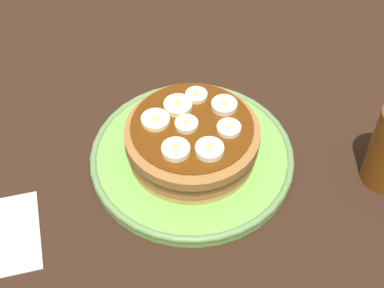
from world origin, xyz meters
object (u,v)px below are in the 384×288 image
Objects in this scene: banana_slice_7 at (178,106)px; banana_slice_0 at (187,127)px; pancake_stack at (193,139)px; banana_slice_2 at (155,120)px; banana_slice_5 at (224,106)px; banana_slice_3 at (196,96)px; banana_slice_4 at (176,150)px; banana_slice_6 at (229,128)px; plate at (192,156)px; banana_slice_1 at (210,150)px.

banana_slice_0 is at bearing -165.83° from banana_slice_7.
banana_slice_7 reaches higher than pancake_stack.
banana_slice_5 reaches higher than banana_slice_2.
pancake_stack is 6.29× the size of banana_slice_3.
banana_slice_5 is at bearing -76.68° from banana_slice_2.
banana_slice_4 is at bearing 151.53° from pancake_stack.
banana_slice_6 is 0.83× the size of banana_slice_7.
banana_slice_6 is at bearing -148.65° from banana_slice_3.
banana_slice_4 is 0.95× the size of banana_slice_7.
banana_slice_3 is 3.01cm from banana_slice_7.
banana_slice_4 is at bearing 158.13° from banana_slice_0.
banana_slice_5 is at bearing -55.24° from pancake_stack.
banana_slice_0 and banana_slice_3 have the same top height.
pancake_stack is at bearing -53.96° from banana_slice_0.
banana_slice_3 is at bearing -52.96° from banana_slice_7.
banana_slice_2 is 1.18× the size of banana_slice_6.
banana_slice_5 is at bearing -55.18° from plate.
pancake_stack is 5.03× the size of banana_slice_2.
banana_slice_5 is (2.91, -4.18, 6.11)cm from plate.
banana_slice_0 is at bearing 85.15° from banana_slice_6.
pancake_stack is at bearing -150.19° from banana_slice_7.
banana_slice_0 is at bearing 33.80° from banana_slice_1.
banana_slice_2 is (5.09, 6.24, -0.07)cm from banana_slice_1.
banana_slice_5 is (3.39, -4.85, 0.07)cm from banana_slice_0.
plate is at bearing 170.78° from banana_slice_3.
banana_slice_2 is at bearing 78.84° from plate.
banana_slice_2 is (0.87, 4.42, 6.05)cm from plate.
banana_slice_5 is (7.12, -2.35, -0.02)cm from banana_slice_1.
banana_slice_4 is (-4.91, -2.32, 0.06)cm from banana_slice_2.
banana_slice_6 is at bearing -101.48° from banana_slice_2.
banana_slice_3 is at bearing -51.88° from banana_slice_2.
banana_slice_0 is 5.08cm from banana_slice_6.
banana_slice_2 is 8.99cm from banana_slice_6.
banana_slice_4 is 9.36cm from banana_slice_5.
banana_slice_5 is at bearing 3.24° from banana_slice_6.
banana_slice_3 is (9.19, 1.02, -0.11)cm from banana_slice_1.
pancake_stack is at bearing -99.43° from banana_slice_2.
banana_slice_0 is 0.85× the size of banana_slice_4.
pancake_stack is 5.72cm from banana_slice_5.
banana_slice_1 is 9.24cm from banana_slice_3.
plate is 7.52cm from banana_slice_6.
banana_slice_7 reaches higher than banana_slice_0.
banana_slice_3 is at bearing -9.22° from plate.
banana_slice_3 is 0.79× the size of banana_slice_7.
banana_slice_3 is at bearing 6.32° from banana_slice_1.
banana_slice_2 is (0.76, 4.57, 2.89)cm from pancake_stack.
banana_slice_0 is 3.98cm from banana_slice_2.
banana_slice_2 is at bearing 103.32° from banana_slice_5.
pancake_stack is at bearing 172.31° from banana_slice_3.
banana_slice_1 is at bearing -158.88° from pancake_stack.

